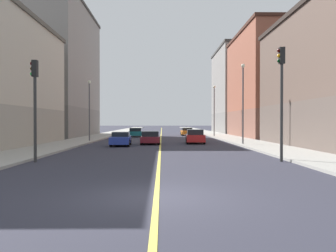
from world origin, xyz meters
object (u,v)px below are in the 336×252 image
(street_lamp_left_near, at_px, (243,96))
(car_red, at_px, (195,137))
(traffic_light_left_near, at_px, (281,88))
(car_orange, at_px, (187,132))
(building_right_midblock, at_px, (57,72))
(car_teal, at_px, (135,132))
(traffic_light_right_near, at_px, (35,96))
(street_lamp_right_near, at_px, (89,104))
(car_blue, at_px, (121,139))
(car_maroon, at_px, (151,138))
(building_left_far, at_px, (240,91))
(building_left_mid, at_px, (270,85))
(street_lamp_left_far, at_px, (214,106))

(street_lamp_left_near, xyz_separation_m, car_red, (-4.20, 3.03, -3.96))
(traffic_light_left_near, bearing_deg, car_orange, 93.92)
(building_right_midblock, bearing_deg, car_red, -42.63)
(car_orange, bearing_deg, car_teal, -152.28)
(traffic_light_right_near, bearing_deg, car_orange, 73.80)
(street_lamp_right_near, height_order, car_red, street_lamp_right_near)
(street_lamp_right_near, bearing_deg, street_lamp_left_near, -20.10)
(traffic_light_right_near, xyz_separation_m, car_orange, (10.89, 37.47, -2.99))
(car_blue, relative_size, car_orange, 1.14)
(car_maroon, xyz_separation_m, car_red, (4.50, 1.14, 0.07))
(building_right_midblock, bearing_deg, car_teal, -4.92)
(car_blue, bearing_deg, car_red, 25.30)
(building_right_midblock, bearing_deg, car_maroon, -52.10)
(traffic_light_right_near, bearing_deg, building_left_far, 66.24)
(building_left_mid, height_order, traffic_light_right_near, building_left_mid)
(street_lamp_right_near, height_order, car_teal, street_lamp_right_near)
(traffic_light_left_near, relative_size, street_lamp_right_near, 0.96)
(building_left_mid, height_order, car_red, building_left_mid)
(traffic_light_right_near, bearing_deg, street_lamp_left_far, 65.82)
(traffic_light_right_near, height_order, car_maroon, traffic_light_right_near)
(building_left_far, distance_m, car_red, 36.60)
(street_lamp_right_near, height_order, car_blue, street_lamp_right_near)
(building_left_far, relative_size, street_lamp_right_near, 2.67)
(car_maroon, bearing_deg, car_teal, 99.00)
(street_lamp_left_far, xyz_separation_m, car_orange, (-3.58, 5.24, -3.94))
(street_lamp_left_near, bearing_deg, car_blue, -178.23)
(traffic_light_left_near, xyz_separation_m, car_orange, (-2.57, 37.47, -3.42))
(car_teal, distance_m, car_red, 18.06)
(street_lamp_left_far, xyz_separation_m, car_teal, (-11.50, 1.08, -3.92))
(street_lamp_right_near, relative_size, street_lamp_left_far, 0.90)
(traffic_light_left_near, height_order, car_teal, traffic_light_left_near)
(building_right_midblock, bearing_deg, building_left_mid, -5.94)
(building_left_mid, xyz_separation_m, traffic_light_right_near, (-22.25, -31.09, -3.87))
(car_red, bearing_deg, traffic_light_right_near, -121.45)
(traffic_light_left_near, xyz_separation_m, traffic_light_right_near, (-13.46, 0.00, -0.43))
(street_lamp_left_near, bearing_deg, car_maroon, 167.75)
(building_left_mid, xyz_separation_m, street_lamp_right_near, (-23.23, -11.67, -3.32))
(car_maroon, height_order, car_orange, car_maroon)
(street_lamp_left_far, xyz_separation_m, car_blue, (-11.36, -18.82, -3.94))
(building_right_midblock, height_order, traffic_light_right_near, building_right_midblock)
(building_left_mid, relative_size, traffic_light_left_near, 2.94)
(traffic_light_right_near, height_order, car_red, traffic_light_right_near)
(car_maroon, bearing_deg, street_lamp_left_far, 62.31)
(building_right_midblock, bearing_deg, car_orange, 9.10)
(street_lamp_left_near, xyz_separation_m, car_teal, (-11.50, 19.55, -4.00))
(street_lamp_left_near, relative_size, car_blue, 1.64)
(traffic_light_right_near, xyz_separation_m, street_lamp_left_far, (14.47, 32.23, 0.95))
(building_left_mid, height_order, car_teal, building_left_mid)
(car_maroon, distance_m, car_blue, 3.48)
(traffic_light_right_near, xyz_separation_m, car_teal, (2.97, 33.31, -2.97))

